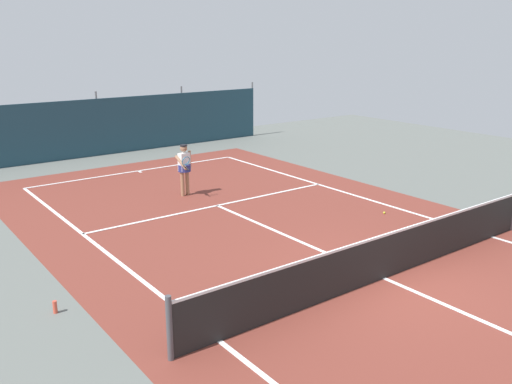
{
  "coord_description": "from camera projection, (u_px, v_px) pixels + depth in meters",
  "views": [
    {
      "loc": [
        -8.46,
        -6.83,
        4.87
      ],
      "look_at": [
        -0.06,
        4.38,
        0.9
      ],
      "focal_mm": 38.4,
      "sensor_mm": 36.0,
      "label": 1
    }
  ],
  "objects": [
    {
      "name": "tennis_net",
      "position": [
        385.0,
        256.0,
        11.32
      ],
      "size": [
        10.12,
        0.1,
        1.1
      ],
      "color": "black",
      "rests_on": "ground"
    },
    {
      "name": "water_bottle",
      "position": [
        55.0,
        307.0,
        10.0
      ],
      "size": [
        0.08,
        0.08,
        0.24
      ],
      "primitive_type": "cylinder",
      "color": "#D84C38",
      "rests_on": "ground"
    },
    {
      "name": "ground_plane",
      "position": [
        383.0,
        278.0,
        11.46
      ],
      "size": [
        36.0,
        36.0,
        0.0
      ],
      "primitive_type": "plane",
      "color": "slate"
    },
    {
      "name": "back_fence",
      "position": [
        96.0,
        138.0,
        23.63
      ],
      "size": [
        16.3,
        0.98,
        2.7
      ],
      "color": "#1E3D4C",
      "rests_on": "ground"
    },
    {
      "name": "tennis_ball_near_player",
      "position": [
        384.0,
        213.0,
        15.64
      ],
      "size": [
        0.07,
        0.07,
        0.07
      ],
      "primitive_type": "sphere",
      "color": "#CCDB33",
      "rests_on": "ground"
    },
    {
      "name": "tennis_player",
      "position": [
        184.0,
        166.0,
        17.21
      ],
      "size": [
        0.63,
        0.8,
        1.64
      ],
      "rotation": [
        0.0,
        0.0,
        3.32
      ],
      "color": "#9E7051",
      "rests_on": "ground"
    },
    {
      "name": "court_surface",
      "position": [
        383.0,
        278.0,
        11.46
      ],
      "size": [
        11.02,
        26.6,
        0.01
      ],
      "color": "brown",
      "rests_on": "ground"
    }
  ]
}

